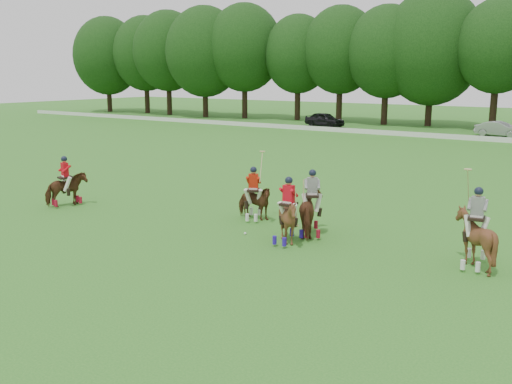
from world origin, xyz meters
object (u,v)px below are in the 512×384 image
Objects in this scene: polo_stripe_a at (312,212)px; car_left at (325,119)px; polo_red_c at (288,220)px; polo_stripe_b at (475,238)px; polo_red_b at (253,202)px; polo_red_a at (66,188)px; car_mid at (500,129)px; polo_ball at (245,233)px.

car_left is at bearing 116.98° from polo_stripe_a.
polo_red_c reaches higher than car_left.
car_left is 1.52× the size of polo_stripe_b.
polo_stripe_b reaches higher than car_left.
polo_stripe_b reaches higher than polo_red_c.
polo_stripe_a is (2.92, -0.61, 0.13)m from polo_red_b.
polo_red_a is 0.82× the size of polo_red_b.
polo_stripe_a is at bearing 10.20° from polo_red_a.
polo_red_c is (1.33, -39.16, 0.13)m from car_mid.
polo_red_b is 2.99m from polo_stripe_a.
polo_red_b is 8.58m from polo_stripe_b.
polo_red_c is at bearing -97.51° from polo_stripe_a.
car_left is 1.69× the size of polo_red_b.
polo_red_a is 16.67m from polo_stripe_b.
polo_red_c is 1.96m from polo_ball.
polo_red_c is (19.09, -39.16, 0.05)m from car_left.
polo_red_c is 0.77× the size of polo_stripe_b.
car_mid is 1.92× the size of polo_red_a.
polo_stripe_b is 32.81× the size of polo_ball.
polo_red_b is at bearing -174.86° from car_mid.
car_mid is 1.41× the size of polo_stripe_b.
polo_red_a reaches higher than car_mid.
polo_stripe_a is (0.17, 1.31, 0.04)m from polo_red_c.
polo_stripe_a is at bearing -142.77° from car_left.
polo_red_b is 29.47× the size of polo_ball.
car_left is at bearing 115.99° from polo_red_c.
car_mid is 1.57× the size of polo_red_b.
polo_red_c is at bearing -170.73° from car_mid.
polo_red_a is at bearing -176.47° from polo_red_c.
car_left is 40.66m from polo_red_b.
polo_ball is at bearing -173.36° from car_mid.
polo_stripe_b is at bearing -5.85° from polo_red_b.
polo_stripe_b reaches higher than polo_stripe_a.
polo_stripe_b is at bearing 10.28° from polo_red_c.
polo_stripe_b is at bearing 7.71° from polo_ball.
car_mid is 37.26m from polo_red_b.
polo_red_b is at bearing 174.15° from polo_stripe_b.
polo_red_b is 0.90× the size of polo_stripe_b.
polo_stripe_a is at bearing 33.08° from polo_ball.
polo_stripe_b reaches higher than polo_ball.
polo_ball is (8.99, 0.69, -0.73)m from polo_red_a.
polo_red_b reaches higher than polo_ball.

